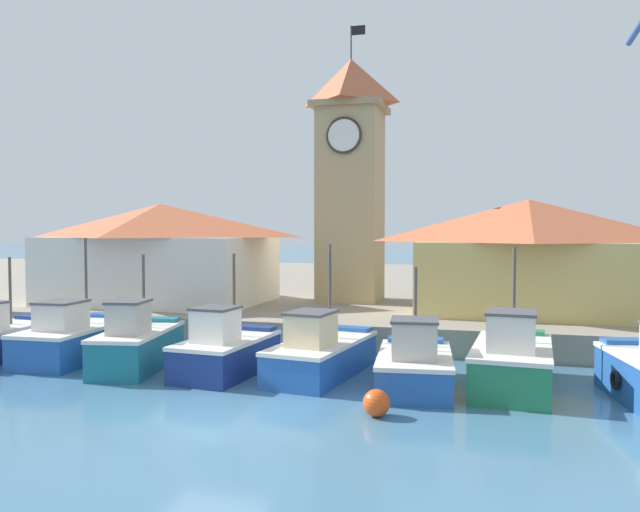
{
  "coord_description": "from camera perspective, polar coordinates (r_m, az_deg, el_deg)",
  "views": [
    {
      "loc": [
        6.53,
        -13.67,
        4.58
      ],
      "look_at": [
        -0.06,
        10.44,
        3.5
      ],
      "focal_mm": 35.0,
      "sensor_mm": 36.0,
      "label": 1
    }
  ],
  "objects": [
    {
      "name": "clock_tower",
      "position": [
        30.9,
        2.83,
        7.55
      ],
      "size": [
        3.42,
        3.42,
        13.43
      ],
      "color": "tan",
      "rests_on": "quay_wharf"
    },
    {
      "name": "warehouse_right",
      "position": [
        27.36,
        18.45,
        0.09
      ],
      "size": [
        9.27,
        5.87,
        4.77
      ],
      "color": "tan",
      "rests_on": "quay_wharf"
    },
    {
      "name": "warehouse_left",
      "position": [
        31.06,
        -14.37,
        0.36
      ],
      "size": [
        10.23,
        7.14,
        4.75
      ],
      "color": "silver",
      "rests_on": "quay_wharf"
    },
    {
      "name": "fishing_boat_mid_left",
      "position": [
        20.08,
        -8.6,
        -8.55
      ],
      "size": [
        2.31,
        4.25,
        3.79
      ],
      "color": "navy",
      "rests_on": "ground"
    },
    {
      "name": "ground_plane",
      "position": [
        15.83,
        -10.12,
        -14.38
      ],
      "size": [
        300.0,
        300.0,
        0.0
      ],
      "primitive_type": "plane",
      "color": "teal"
    },
    {
      "name": "quay_wharf",
      "position": [
        42.8,
        6.45,
        -2.98
      ],
      "size": [
        120.0,
        40.0,
        1.05
      ],
      "primitive_type": "cube",
      "color": "gray",
      "rests_on": "ground"
    },
    {
      "name": "fishing_boat_mid_right",
      "position": [
        18.34,
        8.65,
        -9.78
      ],
      "size": [
        2.5,
        4.38,
        3.46
      ],
      "color": "#2356A8",
      "rests_on": "ground"
    },
    {
      "name": "fishing_boat_center",
      "position": [
        19.69,
        0.11,
        -8.85
      ],
      "size": [
        2.66,
        5.19,
        4.1
      ],
      "color": "#2356A8",
      "rests_on": "ground"
    },
    {
      "name": "fishing_boat_left_outer",
      "position": [
        23.63,
        -21.44,
        -7.02
      ],
      "size": [
        2.36,
        4.97,
        4.26
      ],
      "color": "#2356A8",
      "rests_on": "ground"
    },
    {
      "name": "fishing_boat_left_inner",
      "position": [
        21.43,
        -16.36,
        -7.75
      ],
      "size": [
        2.47,
        4.54,
        3.73
      ],
      "color": "#196B7F",
      "rests_on": "ground"
    },
    {
      "name": "fishing_boat_right_inner",
      "position": [
        18.93,
        17.15,
        -9.16
      ],
      "size": [
        2.48,
        4.91,
        4.05
      ],
      "color": "#237A4C",
      "rests_on": "ground"
    },
    {
      "name": "mooring_buoy",
      "position": [
        15.68,
        5.19,
        -13.24
      ],
      "size": [
        0.67,
        0.67,
        0.67
      ],
      "primitive_type": "sphere",
      "color": "#E54C19",
      "rests_on": "ground"
    }
  ]
}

